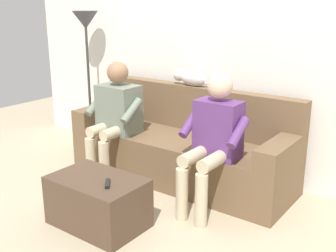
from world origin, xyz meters
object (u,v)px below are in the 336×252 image
person_left_seated (213,136)px  floor_lamp (86,33)px  cat_on_backrest (190,78)px  remote_black (108,183)px  couch (182,148)px  coffee_table (98,202)px  person_right_seated (115,112)px

person_left_seated → floor_lamp: 2.18m
cat_on_backrest → floor_lamp: floor_lamp is taller
person_left_seated → remote_black: person_left_seated is taller
couch → floor_lamp: floor_lamp is taller
coffee_table → remote_black: remote_black is taller
person_left_seated → person_right_seated: (1.13, -0.05, 0.00)m
remote_black → person_right_seated: bearing=-1.3°
couch → remote_black: (-0.15, 1.18, 0.10)m
person_right_seated → coffee_table: bearing=124.6°
coffee_table → remote_black: (-0.15, 0.04, 0.21)m
coffee_table → person_left_seated: person_left_seated is taller
person_left_seated → cat_on_backrest: size_ratio=2.15×
couch → floor_lamp: (1.43, -0.15, 1.05)m
coffee_table → person_right_seated: (0.57, -0.82, 0.45)m
couch → person_right_seated: 0.74m
remote_black → floor_lamp: floor_lamp is taller
cat_on_backrest → remote_black: (-0.23, 1.43, -0.56)m
coffee_table → person_right_seated: person_right_seated is taller
cat_on_backrest → person_left_seated: bearing=135.6°
person_right_seated → floor_lamp: 1.21m
coffee_table → remote_black: 0.26m
couch → remote_black: bearing=97.2°
coffee_table → person_right_seated: 1.10m
couch → cat_on_backrest: (0.08, -0.25, 0.66)m
couch → remote_black: size_ratio=15.58×
floor_lamp → person_right_seated: bearing=151.3°
person_right_seated → remote_black: (-0.72, 0.86, -0.24)m
person_left_seated → cat_on_backrest: person_left_seated is taller
person_right_seated → cat_on_backrest: person_right_seated is taller
couch → floor_lamp: size_ratio=1.41×
coffee_table → person_left_seated: (-0.57, -0.77, 0.45)m
coffee_table → floor_lamp: size_ratio=0.46×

